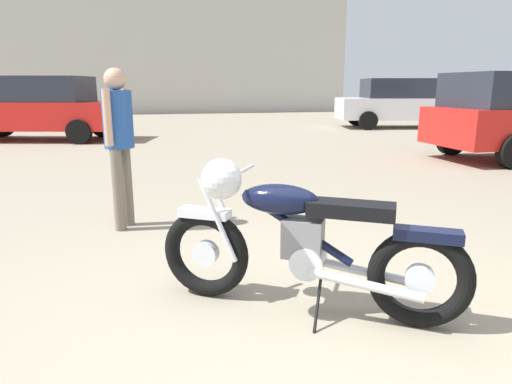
# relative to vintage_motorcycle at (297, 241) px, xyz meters

# --- Properties ---
(ground_plane) EXTENTS (80.00, 80.00, 0.00)m
(ground_plane) POSITION_rel_vintage_motorcycle_xyz_m (0.09, -0.31, -0.49)
(ground_plane) COLOR gray
(vintage_motorcycle) EXTENTS (1.93, 0.98, 1.07)m
(vintage_motorcycle) POSITION_rel_vintage_motorcycle_xyz_m (0.00, 0.00, 0.00)
(vintage_motorcycle) COLOR black
(vintage_motorcycle) RESTS_ON ground_plane
(bystander) EXTENTS (0.30, 0.44, 1.66)m
(bystander) POSITION_rel_vintage_motorcycle_xyz_m (-1.42, 2.02, 0.53)
(bystander) COLOR #706656
(bystander) RESTS_ON ground_plane
(red_hatchback_near) EXTENTS (4.90, 2.47, 1.74)m
(red_hatchback_near) POSITION_rel_vintage_motorcycle_xyz_m (-5.12, 10.54, 0.45)
(red_hatchback_near) COLOR black
(red_hatchback_near) RESTS_ON ground_plane
(silver_sedan_mid) EXTENTS (4.88, 2.40, 1.74)m
(silver_sedan_mid) POSITION_rel_vintage_motorcycle_xyz_m (6.96, 12.79, 0.45)
(silver_sedan_mid) COLOR black
(silver_sedan_mid) RESTS_ON ground_plane
(industrial_building) EXTENTS (21.26, 12.85, 16.33)m
(industrial_building) POSITION_rel_vintage_motorcycle_xyz_m (-2.25, 27.96, 3.41)
(industrial_building) COLOR beige
(industrial_building) RESTS_ON ground_plane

